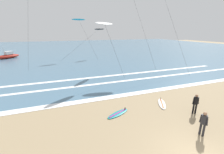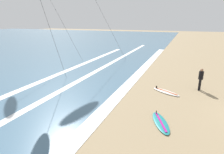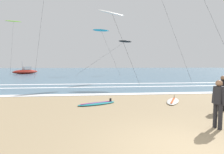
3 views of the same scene
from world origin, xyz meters
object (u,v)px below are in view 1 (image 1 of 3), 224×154
at_px(surfboard_right_spare, 162,104).
at_px(surfer_left_far, 196,102).
at_px(kite_black_far_left, 99,29).
at_px(offshore_boat, 8,56).
at_px(kite_cyan_mid_center, 79,20).
at_px(surfboard_foreground_flat, 118,114).
at_px(kite_white_far_right, 104,24).
at_px(surfer_left_near, 204,122).

bearing_deg(surfboard_right_spare, surfer_left_far, -58.29).
xyz_separation_m(kite_black_far_left, offshore_boat, (-20.59, 5.30, -5.91)).
bearing_deg(surfer_left_far, kite_cyan_mid_center, 98.72).
bearing_deg(surfer_left_far, surfboard_right_spare, 121.71).
height_order(surfboard_foreground_flat, kite_white_far_right, kite_white_far_right).
height_order(kite_black_far_left, offshore_boat, kite_black_far_left).
bearing_deg(surfboard_right_spare, surfer_left_near, -95.09).
height_order(kite_cyan_mid_center, kite_black_far_left, kite_cyan_mid_center).
bearing_deg(surfboard_foreground_flat, kite_black_far_left, 77.18).
distance_m(surfer_left_far, surfer_left_near, 2.73).
height_order(surfboard_foreground_flat, kite_black_far_left, kite_black_far_left).
distance_m(surfer_left_near, kite_black_far_left, 30.93).
relative_size(kite_black_far_left, kite_white_far_right, 1.53).
bearing_deg(surfer_left_near, surfer_left_far, 50.98).
xyz_separation_m(surfer_left_far, surfboard_right_spare, (-1.34, 2.16, -0.91)).
xyz_separation_m(surfer_left_near, kite_cyan_mid_center, (-2.56, 30.02, 7.49)).
bearing_deg(offshore_boat, kite_cyan_mid_center, -19.53).
relative_size(surfer_left_far, surfboard_foreground_flat, 0.74).
height_order(surfer_left_far, surfboard_right_spare, surfer_left_far).
distance_m(kite_cyan_mid_center, kite_white_far_right, 17.66).
relative_size(surfer_left_far, kite_black_far_left, 0.14).
distance_m(surfer_left_far, offshore_boat, 39.16).
distance_m(kite_black_far_left, kite_white_far_right, 18.46).
distance_m(surfer_left_far, kite_white_far_right, 12.57).
xyz_separation_m(surfboard_foreground_flat, kite_white_far_right, (1.63, 8.37, 6.92)).
relative_size(surfer_left_near, surfboard_foreground_flat, 0.74).
bearing_deg(surfboard_right_spare, kite_black_far_left, 86.20).
height_order(surfboard_foreground_flat, kite_cyan_mid_center, kite_cyan_mid_center).
height_order(surfer_left_near, kite_cyan_mid_center, kite_cyan_mid_center).
bearing_deg(surfer_left_near, kite_white_far_right, 100.22).
height_order(surfboard_right_spare, surfboard_foreground_flat, same).
distance_m(surfer_left_near, kite_white_far_right, 13.98).
relative_size(surfboard_right_spare, kite_cyan_mid_center, 0.24).
bearing_deg(offshore_boat, surfboard_right_spare, -59.00).
distance_m(surfer_left_far, kite_black_far_left, 28.78).
xyz_separation_m(surfboard_right_spare, kite_cyan_mid_center, (-2.95, 25.74, 8.40)).
xyz_separation_m(surfer_left_far, surfboard_foreground_flat, (-5.59, 1.94, -0.91)).
distance_m(kite_cyan_mid_center, kite_black_far_left, 5.09).
bearing_deg(kite_black_far_left, surfboard_right_spare, -93.80).
relative_size(surfboard_right_spare, kite_black_far_left, 0.19).
distance_m(surfboard_right_spare, offshore_boat, 36.62).
bearing_deg(kite_white_far_right, offshore_boat, 124.94).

